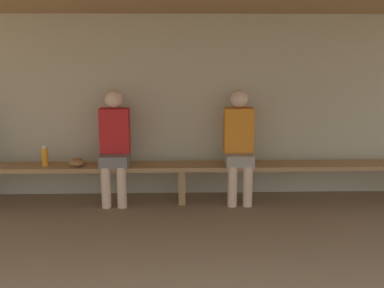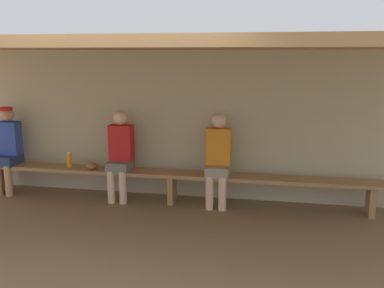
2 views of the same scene
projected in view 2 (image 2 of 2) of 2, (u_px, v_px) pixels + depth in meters
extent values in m
plane|color=brown|center=(140.00, 247.00, 4.98)|extent=(24.00, 24.00, 0.00)
cube|color=#B7AD8C|center=(178.00, 124.00, 6.68)|extent=(8.00, 0.20, 2.20)
cube|color=#9E7547|center=(154.00, 44.00, 5.19)|extent=(8.00, 2.80, 0.12)
cube|color=#9E7547|center=(172.00, 174.00, 6.38)|extent=(6.00, 0.36, 0.05)
cube|color=#9E7547|center=(3.00, 179.00, 6.94)|extent=(0.08, 0.29, 0.41)
cube|color=#9E7547|center=(172.00, 189.00, 6.42)|extent=(0.08, 0.29, 0.41)
cube|color=#9E7547|center=(371.00, 201.00, 5.91)|extent=(0.08, 0.29, 0.41)
cube|color=slate|center=(120.00, 165.00, 6.49)|extent=(0.32, 0.40, 0.14)
cylinder|color=beige|center=(111.00, 187.00, 6.41)|extent=(0.11, 0.11, 0.48)
cylinder|color=beige|center=(123.00, 188.00, 6.37)|extent=(0.11, 0.11, 0.48)
cube|color=red|center=(121.00, 142.00, 6.50)|extent=(0.34, 0.20, 0.52)
sphere|color=beige|center=(120.00, 118.00, 6.42)|extent=(0.21, 0.21, 0.21)
cube|color=gray|center=(218.00, 170.00, 6.21)|extent=(0.32, 0.40, 0.14)
cylinder|color=beige|center=(210.00, 193.00, 6.13)|extent=(0.11, 0.11, 0.48)
cylinder|color=beige|center=(222.00, 194.00, 6.10)|extent=(0.11, 0.11, 0.48)
cube|color=orange|center=(219.00, 146.00, 6.22)|extent=(0.34, 0.20, 0.52)
sphere|color=beige|center=(219.00, 120.00, 6.15)|extent=(0.21, 0.21, 0.21)
cube|color=navy|center=(8.00, 160.00, 6.83)|extent=(0.32, 0.40, 0.14)
cylinder|color=tan|center=(9.00, 181.00, 6.72)|extent=(0.11, 0.11, 0.48)
cube|color=#2D47A5|center=(9.00, 138.00, 6.84)|extent=(0.34, 0.20, 0.52)
sphere|color=tan|center=(7.00, 114.00, 6.77)|extent=(0.21, 0.21, 0.21)
cylinder|color=red|center=(5.00, 109.00, 6.71)|extent=(0.21, 0.21, 0.05)
cylinder|color=orange|center=(69.00, 160.00, 6.64)|extent=(0.08, 0.08, 0.21)
cylinder|color=white|center=(69.00, 153.00, 6.62)|extent=(0.05, 0.05, 0.02)
ellipsoid|color=olive|center=(92.00, 166.00, 6.56)|extent=(0.27, 0.29, 0.09)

